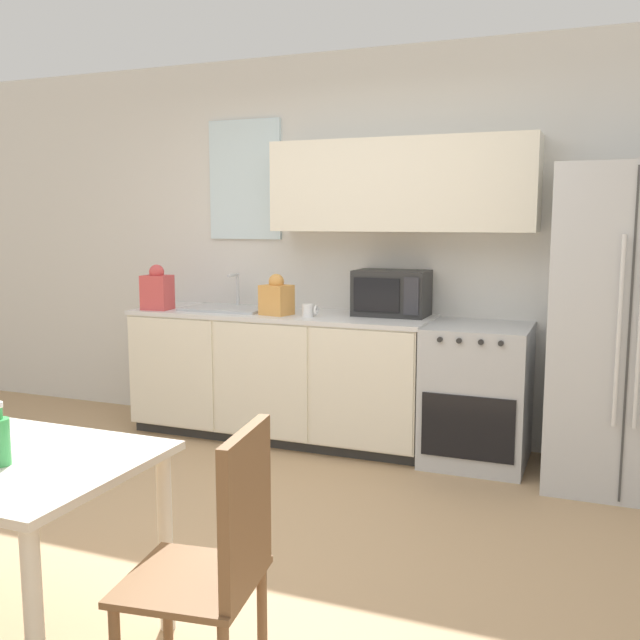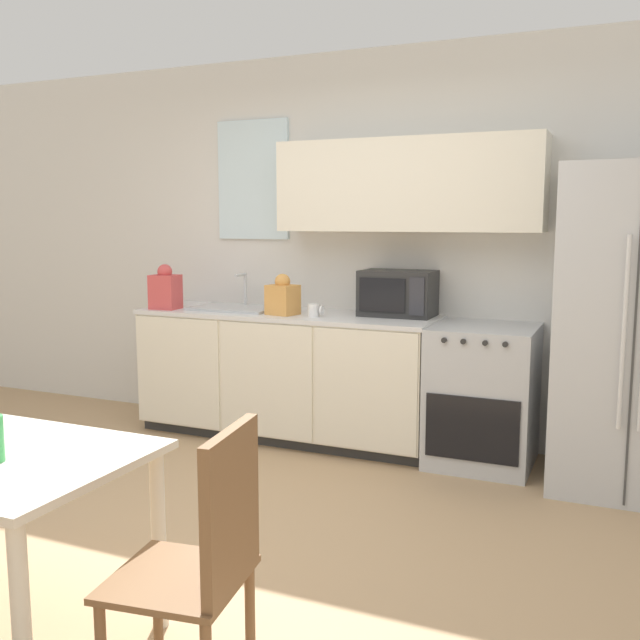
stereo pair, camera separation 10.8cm
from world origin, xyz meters
name	(u,v)px [view 2 (the right image)]	position (x,y,z in m)	size (l,w,h in m)	color
ground_plane	(214,553)	(0.00, 0.00, 0.00)	(12.00, 12.00, 0.00)	tan
wall_back	(373,238)	(0.04, 2.08, 1.42)	(12.00, 0.38, 2.70)	silver
kitchen_counter	(287,374)	(-0.49, 1.77, 0.45)	(2.14, 0.65, 0.90)	#333333
oven_range	(483,395)	(0.90, 1.76, 0.44)	(0.64, 0.66, 0.88)	#B7BABC
refrigerator	(634,330)	(1.75, 1.69, 0.92)	(0.83, 0.82, 1.85)	silver
kitchen_sink	(235,307)	(-0.90, 1.77, 0.92)	(0.61, 0.40, 0.25)	#B7BABC
microwave	(398,293)	(0.28, 1.90, 1.05)	(0.49, 0.32, 0.31)	#282828
coffee_mug	(315,310)	(-0.21, 1.63, 0.94)	(0.11, 0.08, 0.09)	white
grocery_bag_0	(283,297)	(-0.46, 1.65, 1.02)	(0.22, 0.20, 0.28)	#DB994C
grocery_bag_1	(165,289)	(-1.38, 1.59, 1.04)	(0.21, 0.18, 0.32)	#D14C4C
dining_chair_side	(206,553)	(0.57, -0.94, 0.54)	(0.45, 0.45, 0.93)	brown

